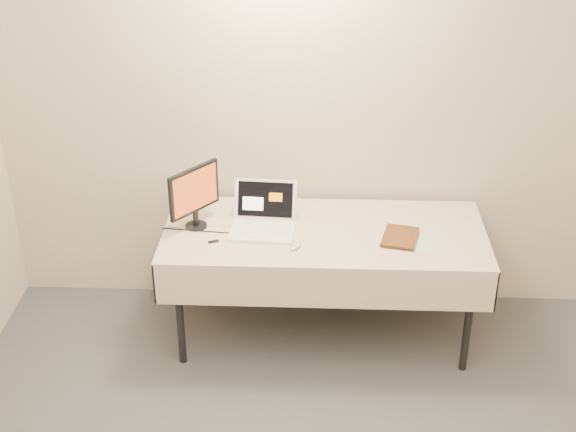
{
  "coord_description": "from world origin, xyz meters",
  "views": [
    {
      "loc": [
        -0.04,
        -1.98,
        3.01
      ],
      "look_at": [
        -0.21,
        1.99,
        0.86
      ],
      "focal_mm": 50.0,
      "sensor_mm": 36.0,
      "label": 1
    }
  ],
  "objects_px": {
    "laptop": "(263,218)",
    "book": "(384,217)",
    "monitor": "(194,193)",
    "table": "(324,240)"
  },
  "relations": [
    {
      "from": "laptop",
      "to": "book",
      "type": "bearing_deg",
      "value": -3.48
    },
    {
      "from": "monitor",
      "to": "book",
      "type": "bearing_deg",
      "value": -55.61
    },
    {
      "from": "book",
      "to": "laptop",
      "type": "bearing_deg",
      "value": -173.52
    },
    {
      "from": "book",
      "to": "table",
      "type": "bearing_deg",
      "value": -175.88
    },
    {
      "from": "laptop",
      "to": "monitor",
      "type": "xyz_separation_m",
      "value": [
        -0.39,
        -0.01,
        0.16
      ]
    },
    {
      "from": "table",
      "to": "monitor",
      "type": "height_order",
      "value": "monitor"
    },
    {
      "from": "monitor",
      "to": "table",
      "type": "bearing_deg",
      "value": -53.21
    },
    {
      "from": "table",
      "to": "laptop",
      "type": "bearing_deg",
      "value": 175.24
    },
    {
      "from": "table",
      "to": "book",
      "type": "height_order",
      "value": "book"
    },
    {
      "from": "table",
      "to": "monitor",
      "type": "bearing_deg",
      "value": 178.36
    }
  ]
}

